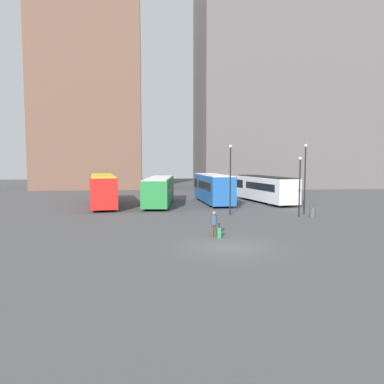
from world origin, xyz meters
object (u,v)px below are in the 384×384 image
(trash_bin, at_px, (313,212))
(traveler, at_px, (214,221))
(lamp_post_1, at_px, (305,174))
(lamp_post_2, at_px, (230,174))
(bus_2, at_px, (213,188))
(suitcase, at_px, (219,232))
(bus_0, at_px, (103,189))
(bus_1, at_px, (159,190))
(lamp_post_0, at_px, (300,181))
(bus_3, at_px, (265,188))

(trash_bin, bearing_deg, traveler, -145.12)
(lamp_post_1, bearing_deg, lamp_post_2, 175.09)
(bus_2, xyz_separation_m, lamp_post_1, (6.56, -9.99, 1.91))
(suitcase, bearing_deg, bus_0, 29.56)
(traveler, xyz_separation_m, lamp_post_2, (3.19, 9.17, 2.69))
(bus_1, bearing_deg, lamp_post_0, -123.39)
(bus_1, distance_m, traveler, 17.89)
(traveler, relative_size, suitcase, 1.70)
(traveler, distance_m, lamp_post_2, 10.07)
(lamp_post_1, xyz_separation_m, lamp_post_2, (-6.74, 0.58, -0.04))
(bus_0, relative_size, lamp_post_0, 2.38)
(bus_0, xyz_separation_m, lamp_post_2, (12.15, -8.70, 1.86))
(traveler, distance_m, trash_bin, 12.14)
(suitcase, distance_m, lamp_post_1, 13.68)
(bus_0, height_order, traveler, bus_0)
(bus_0, bearing_deg, bus_3, -95.63)
(traveler, bearing_deg, lamp_post_1, -46.19)
(traveler, relative_size, lamp_post_0, 0.31)
(bus_1, distance_m, lamp_post_2, 10.59)
(lamp_post_2, bearing_deg, trash_bin, -18.23)
(bus_1, xyz_separation_m, lamp_post_1, (12.74, -9.06, 2.04))
(lamp_post_1, bearing_deg, suitcase, -136.98)
(lamp_post_0, bearing_deg, lamp_post_2, 163.65)
(bus_2, bearing_deg, bus_3, -93.42)
(lamp_post_2, bearing_deg, traveler, -109.18)
(bus_3, relative_size, traveler, 6.86)
(bus_1, bearing_deg, lamp_post_1, -117.98)
(traveler, height_order, lamp_post_0, lamp_post_0)
(lamp_post_0, bearing_deg, trash_bin, -28.27)
(trash_bin, bearing_deg, suitcase, -142.73)
(bus_0, height_order, lamp_post_0, lamp_post_0)
(bus_3, bearing_deg, bus_2, 79.36)
(bus_1, height_order, trash_bin, bus_1)
(lamp_post_1, bearing_deg, trash_bin, -89.04)
(bus_1, relative_size, lamp_post_1, 1.85)
(bus_0, distance_m, bus_2, 12.35)
(bus_0, relative_size, bus_3, 1.11)
(bus_3, distance_m, traveler, 20.78)
(bus_3, xyz_separation_m, trash_bin, (0.46, -11.53, -1.24))
(suitcase, bearing_deg, bus_1, 12.48)
(lamp_post_1, bearing_deg, bus_0, 153.84)
(lamp_post_0, distance_m, lamp_post_2, 6.04)
(bus_0, xyz_separation_m, bus_1, (6.14, -0.21, -0.15))
(suitcase, bearing_deg, lamp_post_2, -14.16)
(bus_0, bearing_deg, trash_bin, -127.53)
(lamp_post_0, xyz_separation_m, trash_bin, (0.99, -0.53, -2.67))
(bus_0, xyz_separation_m, bus_2, (12.33, 0.72, -0.02))
(bus_0, bearing_deg, lamp_post_2, -133.12)
(suitcase, height_order, lamp_post_0, lamp_post_0)
(suitcase, bearing_deg, traveler, 28.94)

